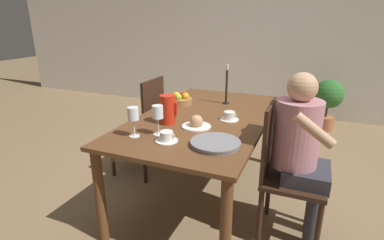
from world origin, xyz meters
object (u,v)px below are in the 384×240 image
teacup_near_person (167,137)px  potted_plant (328,99)px  person_seated (301,145)px  chair_person_side (283,170)px  wine_glass_juice (133,115)px  serving_tray (215,143)px  candlestick_tall (226,88)px  bread_plate (196,123)px  fruit_bowl (181,99)px  red_pitcher (168,109)px  chair_opposite (144,125)px  teacup_across (229,116)px  wine_glass_water (158,113)px

teacup_near_person → potted_plant: (1.06, 2.80, -0.31)m
person_seated → chair_person_side: bearing=-82.7°
chair_person_side → teacup_near_person: 0.84m
person_seated → potted_plant: size_ratio=1.66×
potted_plant → wine_glass_juice: bearing=-114.8°
serving_tray → candlestick_tall: bearing=102.6°
bread_plate → fruit_bowl: (-0.37, 0.53, 0.02)m
teacup_near_person → red_pitcher: bearing=115.5°
teacup_near_person → candlestick_tall: 1.04m
wine_glass_juice → serving_tray: (0.56, 0.07, -0.14)m
wine_glass_juice → chair_person_side: bearing=19.4°
chair_opposite → fruit_bowl: 0.46m
chair_person_side → teacup_across: (-0.47, 0.25, 0.25)m
red_pitcher → wine_glass_juice: 0.35m
wine_glass_water → wine_glass_juice: wine_glass_water is taller
chair_opposite → teacup_near_person: size_ratio=6.48×
person_seated → fruit_bowl: (-1.11, 0.51, 0.07)m
teacup_across → serving_tray: (0.06, -0.52, -0.01)m
chair_opposite → candlestick_tall: candlestick_tall is taller
teacup_near_person → fruit_bowl: 0.90m
teacup_near_person → fruit_bowl: size_ratio=0.71×
wine_glass_water → wine_glass_juice: 0.16m
bread_plate → person_seated: bearing=1.5°
person_seated → wine_glass_water: (-0.93, -0.26, 0.19)m
wine_glass_water → bread_plate: size_ratio=0.97×
teacup_across → chair_person_side: bearing=-27.9°
red_pitcher → teacup_near_person: red_pitcher is taller
chair_person_side → wine_glass_juice: 1.10m
wine_glass_water → red_pitcher: bearing=101.1°
person_seated → bread_plate: bearing=-88.5°
wine_glass_juice → serving_tray: size_ratio=0.65×
chair_opposite → teacup_near_person: 1.01m
teacup_across → serving_tray: bearing=-83.8°
red_pitcher → wine_glass_water: size_ratio=1.05×
wine_glass_juice → bread_plate: (0.32, 0.34, -0.12)m
candlestick_tall → person_seated: bearing=-43.6°
chair_opposite → wine_glass_juice: chair_opposite is taller
chair_opposite → serving_tray: size_ratio=3.03×
person_seated → wine_glass_juice: 1.14m
red_pitcher → serving_tray: (0.47, -0.26, -0.10)m
serving_tray → bread_plate: bread_plate is taller
chair_person_side → chair_opposite: size_ratio=1.00×
bread_plate → fruit_bowl: 0.64m
bread_plate → wine_glass_juice: bearing=-134.0°
wine_glass_juice → serving_tray: bearing=7.0°
teacup_across → bread_plate: (-0.18, -0.26, 0.00)m
bread_plate → potted_plant: bearing=68.5°
teacup_across → teacup_near_person: bearing=-114.5°
fruit_bowl → potted_plant: size_ratio=0.30×
candlestick_tall → red_pitcher: bearing=-109.8°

